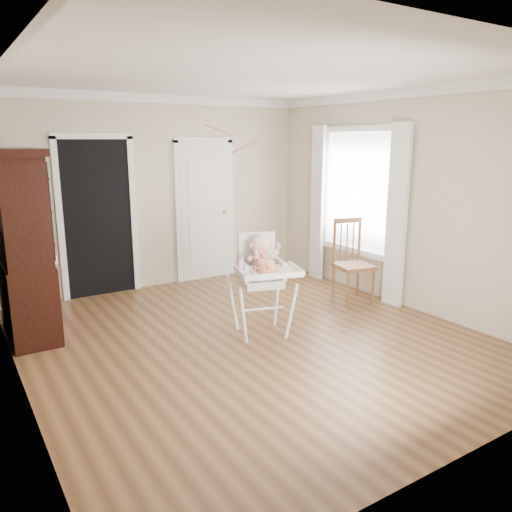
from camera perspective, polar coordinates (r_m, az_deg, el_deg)
floor at (r=5.45m, az=-0.38°, el=-9.43°), size 5.00×5.00×0.00m
ceiling at (r=5.07m, az=-0.43°, el=20.04°), size 5.00×5.00×0.00m
wall_back at (r=7.31m, az=-10.94°, el=7.08°), size 4.50×0.00×4.50m
wall_left at (r=4.35m, az=-26.42°, el=1.95°), size 0.00×5.00×5.00m
wall_right at (r=6.55m, az=16.62°, el=6.10°), size 0.00×5.00×5.00m
crown_molding at (r=5.06m, az=-0.42°, el=19.37°), size 4.50×5.00×0.12m
doorway at (r=7.05m, az=-17.63°, el=4.51°), size 1.06×0.05×2.22m
closet_door at (r=7.61m, az=-5.85°, el=5.02°), size 0.96×0.09×2.13m
window_right at (r=7.06m, az=11.29°, el=6.34°), size 0.13×1.84×2.30m
high_chair at (r=5.36m, az=0.62°, el=-1.93°), size 0.83×0.94×1.13m
baby at (r=5.35m, az=0.55°, el=-0.26°), size 0.31×0.29×0.48m
cake at (r=5.07m, az=1.19°, el=-1.15°), size 0.23×0.23×0.11m
sippy_cup at (r=5.11m, az=-1.80°, el=-0.81°), size 0.07×0.07×0.18m
china_cabinet at (r=5.82m, az=-25.11°, el=1.15°), size 0.53×1.19×2.01m
dining_chair at (r=6.67m, az=10.97°, el=-0.84°), size 0.53×0.53×1.09m
streamer at (r=6.30m, az=-4.20°, el=14.19°), size 0.19×0.47×0.15m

